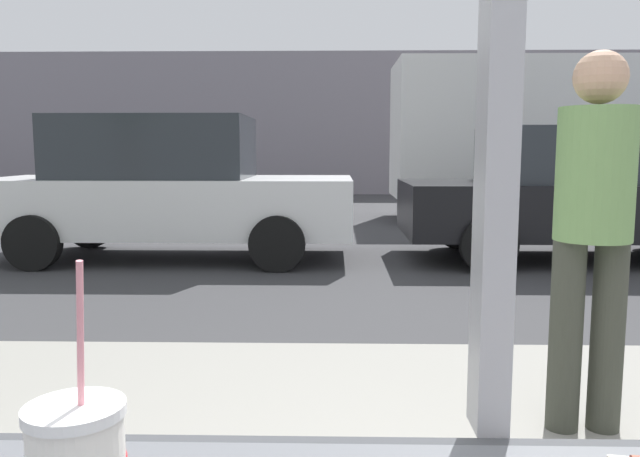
% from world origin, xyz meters
% --- Properties ---
extents(ground_plane, '(60.00, 60.00, 0.00)m').
position_xyz_m(ground_plane, '(0.00, 8.00, 0.00)').
color(ground_plane, '#38383A').
extents(building_facade_far, '(28.00, 1.20, 4.30)m').
position_xyz_m(building_facade_far, '(0.00, 19.05, 2.15)').
color(building_facade_far, gray).
rests_on(building_facade_far, ground).
extents(parked_car_white, '(4.51, 1.88, 1.78)m').
position_xyz_m(parked_car_white, '(-2.35, 7.00, 0.89)').
color(parked_car_white, silver).
rests_on(parked_car_white, ground).
extents(parked_car_black, '(4.47, 1.96, 1.65)m').
position_xyz_m(parked_car_black, '(2.84, 7.00, 0.84)').
color(parked_car_black, black).
rests_on(parked_car_black, ground).
extents(box_truck, '(6.34, 2.44, 3.03)m').
position_xyz_m(box_truck, '(3.92, 11.50, 1.64)').
color(box_truck, silver).
rests_on(box_truck, ground).
extents(pedestrian, '(0.32, 0.32, 1.63)m').
position_xyz_m(pedestrian, '(0.85, 1.80, 1.09)').
color(pedestrian, '#3C3E34').
rests_on(pedestrian, sidewalk_strip).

